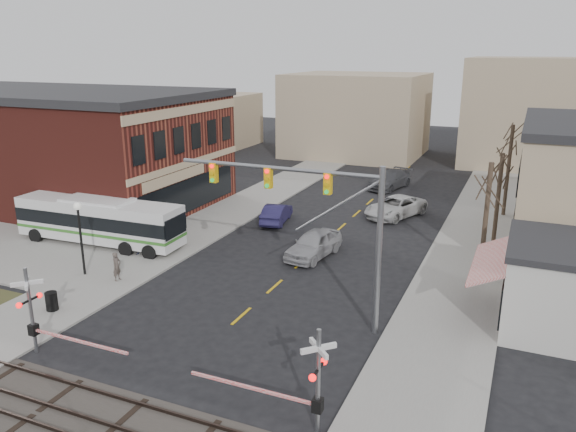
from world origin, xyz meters
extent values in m
plane|color=black|center=(0.00, 0.00, 0.00)|extent=(160.00, 160.00, 0.00)
cube|color=gray|center=(-9.50, 20.00, 0.06)|extent=(5.00, 60.00, 0.12)
cube|color=gray|center=(9.50, 20.00, 0.06)|extent=(5.00, 60.00, 0.12)
cube|color=#2D231E|center=(0.00, -7.52, 0.12)|extent=(160.00, 0.08, 0.14)
cube|color=#2D231E|center=(0.00, -6.08, 0.12)|extent=(160.00, 0.08, 0.14)
cube|color=maroon|center=(-27.00, 16.00, 4.50)|extent=(30.00, 15.00, 9.00)
cube|color=#262628|center=(-27.00, 16.00, 9.30)|extent=(30.40, 15.40, 0.60)
cube|color=tan|center=(-11.95, 16.00, 4.30)|extent=(0.10, 15.00, 0.50)
cube|color=tan|center=(-11.95, 16.00, 8.40)|extent=(0.10, 15.00, 0.70)
cube|color=black|center=(-11.95, 16.00, 1.80)|extent=(0.08, 13.00, 2.60)
cube|color=red|center=(11.20, 7.00, 3.00)|extent=(1.68, 6.00, 0.87)
cylinder|color=#382B21|center=(10.50, 12.00, 3.50)|extent=(0.28, 0.28, 6.75)
cylinder|color=#382B21|center=(10.80, 18.00, 3.27)|extent=(0.28, 0.28, 6.30)
cylinder|color=#382B21|center=(11.00, 26.00, 3.72)|extent=(0.28, 0.28, 7.20)
cube|color=silver|center=(-13.89, 7.74, 1.77)|extent=(12.08, 3.07, 2.65)
cube|color=black|center=(-13.89, 7.74, 1.95)|extent=(12.12, 3.11, 0.90)
cube|color=#357627|center=(-13.89, 7.74, 1.15)|extent=(12.12, 3.11, 0.20)
cylinder|color=black|center=(-13.89, 7.74, 0.50)|extent=(1.10, 2.63, 1.00)
cylinder|color=gray|center=(6.59, 3.05, 4.00)|extent=(0.28, 0.28, 8.00)
cylinder|color=gray|center=(1.49, 3.05, 7.50)|extent=(10.19, 0.20, 0.20)
cube|color=gold|center=(4.09, 3.05, 7.00)|extent=(0.35, 0.30, 1.00)
cube|color=gold|center=(1.09, 3.05, 7.00)|extent=(0.35, 0.30, 1.00)
cube|color=gold|center=(-1.91, 3.05, 7.00)|extent=(0.35, 0.30, 1.00)
cylinder|color=gray|center=(-6.70, -4.67, 2.00)|extent=(0.16, 0.16, 4.00)
cube|color=silver|center=(-6.70, -4.67, 3.30)|extent=(1.00, 1.00, 0.18)
cube|color=silver|center=(-6.70, -4.67, 3.30)|extent=(1.00, 1.00, 0.18)
sphere|color=#FF0C0C|center=(-6.70, -5.22, 2.50)|extent=(0.26, 0.26, 0.26)
sphere|color=#FF0C0C|center=(-6.70, -4.12, 2.50)|extent=(0.26, 0.26, 0.26)
cube|color=black|center=(-6.70, -4.67, 1.10)|extent=(0.35, 0.35, 0.50)
cube|color=#FF0C0C|center=(-4.10, -4.67, 1.10)|extent=(5.00, 0.10, 0.10)
cylinder|color=gray|center=(6.63, -4.81, 2.00)|extent=(0.16, 0.16, 4.00)
cube|color=silver|center=(6.63, -4.81, 3.30)|extent=(1.00, 1.00, 0.18)
cube|color=silver|center=(6.63, -4.81, 3.30)|extent=(1.00, 1.00, 0.18)
sphere|color=#FF0C0C|center=(6.63, -5.36, 2.50)|extent=(0.26, 0.26, 0.26)
sphere|color=#FF0C0C|center=(6.63, -4.26, 2.50)|extent=(0.26, 0.26, 0.26)
cube|color=black|center=(6.63, -4.81, 1.10)|extent=(0.35, 0.35, 0.50)
cube|color=#FF0C0C|center=(4.03, -4.81, 1.10)|extent=(5.00, 0.10, 0.10)
cylinder|color=black|center=(-10.95, 2.95, 2.13)|extent=(0.14, 0.14, 4.02)
sphere|color=silver|center=(-10.95, 2.95, 4.29)|extent=(0.44, 0.44, 0.44)
cylinder|color=black|center=(-9.06, -1.40, 0.60)|extent=(0.60, 0.60, 0.97)
imported|color=#9A9A9E|center=(0.30, 11.36, 0.85)|extent=(2.71, 5.25, 1.71)
imported|color=#1E1A42|center=(-5.00, 17.21, 0.74)|extent=(2.34, 4.69, 1.48)
imported|color=silver|center=(3.05, 22.41, 0.81)|extent=(4.67, 6.39, 1.61)
imported|color=#3E3F43|center=(0.38, 31.65, 0.82)|extent=(3.69, 6.08, 1.65)
imported|color=#4E453F|center=(-8.55, 3.01, 0.96)|extent=(0.43, 0.63, 1.68)
imported|color=#323958|center=(-9.89, 6.96, 0.91)|extent=(0.95, 0.86, 1.57)
camera|label=1|loc=(12.31, -20.50, 12.87)|focal=35.00mm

